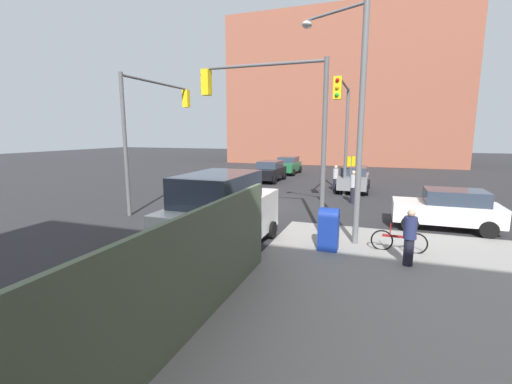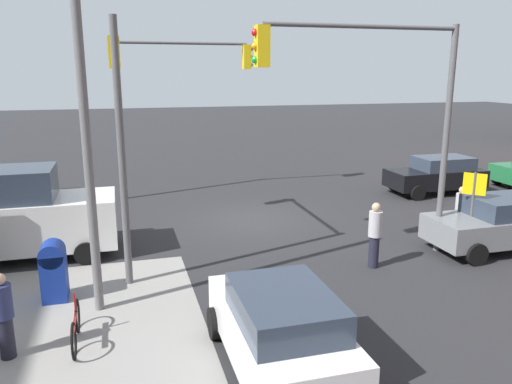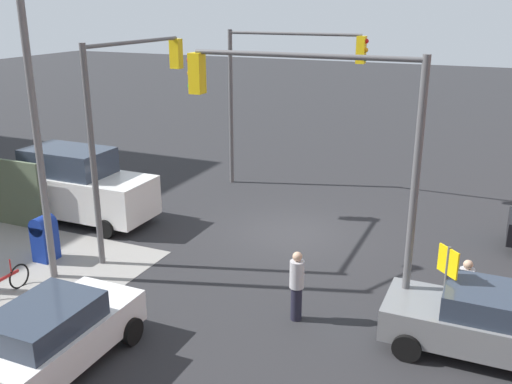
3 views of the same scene
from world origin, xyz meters
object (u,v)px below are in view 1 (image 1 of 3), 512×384
object	(u,v)px
hatchback_black	(269,171)
mailbox_blue	(329,228)
sedan_white	(447,209)
van_white_delivery	(223,214)
traffic_signal_ne_corner	(274,113)
coupe_green	(288,165)
traffic_signal_nw_corner	(344,118)
hatchback_gray	(354,178)
pedestrian_waiting	(353,186)
pedestrian_walking_north	(410,237)
street_lamp_corner	(352,107)
traffic_signal_se_corner	(154,117)
pedestrian_crossing	(336,178)
bicycle_leaning_on_fence	(399,241)

from	to	relation	value
hatchback_black	mailbox_blue	bearing A→B (deg)	24.29
sedan_white	van_white_delivery	distance (m)	9.22
traffic_signal_ne_corner	coupe_green	xyz separation A→B (m)	(-18.76, -4.20, -3.77)
traffic_signal_nw_corner	mailbox_blue	size ratio (longest dim) A/B	4.55
hatchback_gray	traffic_signal_ne_corner	bearing A→B (deg)	-12.44
hatchback_black	van_white_delivery	size ratio (longest dim) A/B	0.78
sedan_white	pedestrian_waiting	xyz separation A→B (m)	(-4.02, -3.95, 0.12)
traffic_signal_ne_corner	traffic_signal_nw_corner	bearing A→B (deg)	163.93
coupe_green	hatchback_black	xyz separation A→B (m)	(5.38, -0.16, 0.00)
mailbox_blue	pedestrian_waiting	world-z (taller)	pedestrian_waiting
pedestrian_walking_north	mailbox_blue	bearing A→B (deg)	-156.05
street_lamp_corner	coupe_green	world-z (taller)	street_lamp_corner
traffic_signal_se_corner	pedestrian_waiting	world-z (taller)	traffic_signal_se_corner
traffic_signal_ne_corner	pedestrian_crossing	size ratio (longest dim) A/B	3.76
coupe_green	bicycle_leaning_on_fence	bearing A→B (deg)	24.00
hatchback_black	pedestrian_walking_north	size ratio (longest dim) A/B	2.48
traffic_signal_ne_corner	van_white_delivery	xyz separation A→B (m)	(3.06, -0.76, -3.33)
van_white_delivery	bicycle_leaning_on_fence	distance (m)	5.82
van_white_delivery	pedestrian_waiting	bearing A→B (deg)	160.41
traffic_signal_se_corner	traffic_signal_ne_corner	distance (m)	7.40
mailbox_blue	hatchback_gray	xyz separation A→B (m)	(-12.53, -0.05, 0.08)
bicycle_leaning_on_fence	traffic_signal_ne_corner	bearing A→B (deg)	-103.33
sedan_white	bicycle_leaning_on_fence	world-z (taller)	sedan_white
traffic_signal_nw_corner	coupe_green	size ratio (longest dim) A/B	1.62
mailbox_blue	pedestrian_crossing	world-z (taller)	pedestrian_crossing
traffic_signal_ne_corner	pedestrian_waiting	distance (m)	7.91
street_lamp_corner	pedestrian_waiting	size ratio (longest dim) A/B	4.37
traffic_signal_se_corner	bicycle_leaning_on_fence	size ratio (longest dim) A/B	3.71
traffic_signal_ne_corner	pedestrian_waiting	world-z (taller)	traffic_signal_ne_corner
traffic_signal_ne_corner	pedestrian_waiting	xyz separation A→B (m)	(-6.50, 2.64, -3.65)
hatchback_black	coupe_green	bearing A→B (deg)	178.28
mailbox_blue	pedestrian_walking_north	world-z (taller)	pedestrian_walking_north
hatchback_black	pedestrian_waiting	xyz separation A→B (m)	(6.89, 7.01, 0.12)
pedestrian_waiting	van_white_delivery	bearing A→B (deg)	84.89
hatchback_black	pedestrian_crossing	size ratio (longest dim) A/B	2.43
van_white_delivery	pedestrian_crossing	distance (m)	13.51
hatchback_gray	pedestrian_crossing	distance (m)	1.26
traffic_signal_nw_corner	pedestrian_crossing	size ratio (longest dim) A/B	3.76
traffic_signal_nw_corner	street_lamp_corner	bearing A→B (deg)	7.61
hatchback_gray	hatchback_black	world-z (taller)	same
pedestrian_crossing	pedestrian_walking_north	world-z (taller)	pedestrian_crossing
street_lamp_corner	traffic_signal_nw_corner	bearing A→B (deg)	-172.39
traffic_signal_se_corner	pedestrian_walking_north	bearing A→B (deg)	69.17
traffic_signal_ne_corner	coupe_green	size ratio (longest dim) A/B	1.62
traffic_signal_nw_corner	mailbox_blue	bearing A→B (deg)	3.39
street_lamp_corner	van_white_delivery	world-z (taller)	street_lamp_corner
sedan_white	pedestrian_crossing	size ratio (longest dim) A/B	2.28
hatchback_gray	hatchback_black	size ratio (longest dim) A/B	1.00
sedan_white	hatchback_gray	size ratio (longest dim) A/B	0.94
traffic_signal_se_corner	sedan_white	world-z (taller)	traffic_signal_se_corner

